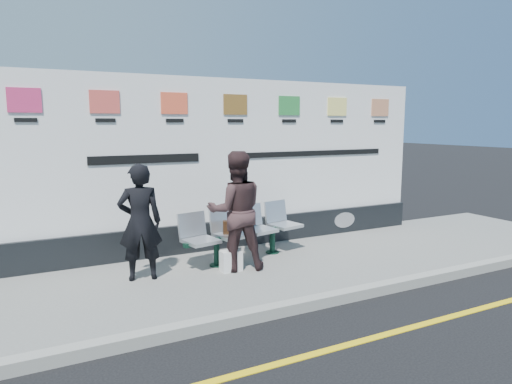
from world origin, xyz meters
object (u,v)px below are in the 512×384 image
woman_left (140,222)px  woman_right (236,211)px  bench (246,245)px  billboard (234,175)px

woman_left → woman_right: woman_right is taller
woman_left → bench: bearing=-163.7°
woman_right → woman_left: bearing=5.8°
billboard → woman_left: size_ratio=4.78×
bench → woman_left: woman_left is taller
woman_left → woman_right: (1.41, -0.19, 0.07)m
woman_left → woman_right: 1.42m
woman_left → billboard: bearing=-141.2°
billboard → bench: billboard is taller
billboard → woman_left: 2.29m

